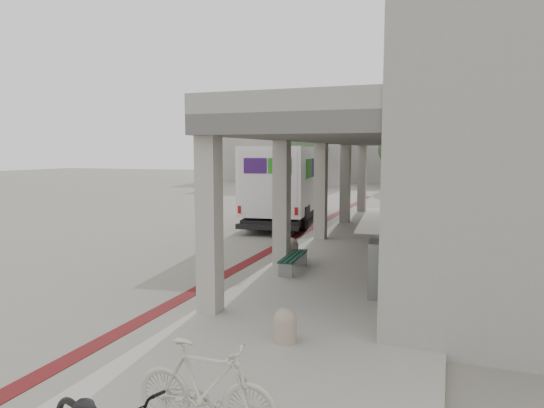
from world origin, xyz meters
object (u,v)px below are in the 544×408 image
at_px(bench, 293,260).
at_px(bicycle_cream, 206,387).
at_px(utility_cabinet, 381,269).
at_px(fedex_truck, 287,183).

bearing_deg(bench, bicycle_cream, -82.64).
bearing_deg(bicycle_cream, utility_cabinet, -11.28).
height_order(fedex_truck, utility_cabinet, fedex_truck).
xyz_separation_m(fedex_truck, utility_cabinet, (5.30, -9.84, -1.04)).
xyz_separation_m(utility_cabinet, bicycle_cream, (-1.06, -5.49, -0.07)).
relative_size(fedex_truck, utility_cabinet, 6.96).
height_order(fedex_truck, bicycle_cream, fedex_truck).
xyz_separation_m(bench, utility_cabinet, (2.31, -1.42, 0.29)).
distance_m(fedex_truck, bicycle_cream, 15.94).
bearing_deg(utility_cabinet, bench, 141.37).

